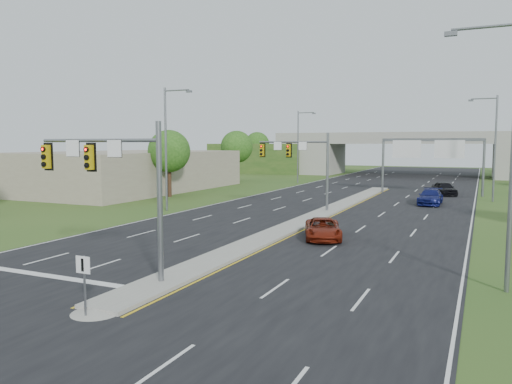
{
  "coord_description": "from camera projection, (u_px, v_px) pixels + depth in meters",
  "views": [
    {
      "loc": [
        12.41,
        -17.41,
        6.07
      ],
      "look_at": [
        -0.62,
        11.2,
        3.0
      ],
      "focal_mm": 35.0,
      "sensor_mm": 36.0,
      "label": 1
    }
  ],
  "objects": [
    {
      "name": "ground",
      "position": [
        161.0,
        285.0,
        21.48
      ],
      "size": [
        240.0,
        240.0,
        0.0
      ],
      "primitive_type": "plane",
      "color": "#2C4F1C",
      "rests_on": "ground"
    },
    {
      "name": "road",
      "position": [
        354.0,
        200.0,
        53.18
      ],
      "size": [
        24.0,
        160.0,
        0.02
      ],
      "primitive_type": "cube",
      "color": "black",
      "rests_on": "ground"
    },
    {
      "name": "median",
      "position": [
        320.0,
        214.0,
        42.3
      ],
      "size": [
        2.0,
        54.0,
        0.16
      ],
      "primitive_type": "cube",
      "color": "gray",
      "rests_on": "road"
    },
    {
      "name": "median_nose",
      "position": [
        96.0,
        311.0,
        17.84
      ],
      "size": [
        2.0,
        2.0,
        0.16
      ],
      "primitive_type": "cone",
      "color": "gray",
      "rests_on": "road"
    },
    {
      "name": "lane_markings",
      "position": [
        332.0,
        207.0,
        47.91
      ],
      "size": [
        23.72,
        160.0,
        0.01
      ],
      "color": "gold",
      "rests_on": "road"
    },
    {
      "name": "signal_mast_near",
      "position": [
        116.0,
        174.0,
        21.88
      ],
      "size": [
        6.62,
        0.6,
        7.0
      ],
      "color": "slate",
      "rests_on": "ground"
    },
    {
      "name": "signal_mast_far",
      "position": [
        303.0,
        159.0,
        44.53
      ],
      "size": [
        6.62,
        0.6,
        7.0
      ],
      "color": "slate",
      "rests_on": "ground"
    },
    {
      "name": "keep_right_sign",
      "position": [
        84.0,
        276.0,
        17.23
      ],
      "size": [
        0.6,
        0.13,
        2.2
      ],
      "color": "slate",
      "rests_on": "ground"
    },
    {
      "name": "sign_gantry",
      "position": [
        430.0,
        150.0,
        58.9
      ],
      "size": [
        11.58,
        0.44,
        6.67
      ],
      "color": "slate",
      "rests_on": "ground"
    },
    {
      "name": "overpass",
      "position": [
        411.0,
        157.0,
        93.59
      ],
      "size": [
        80.0,
        14.0,
        8.1
      ],
      "color": "gray",
      "rests_on": "ground"
    },
    {
      "name": "lightpole_l_mid",
      "position": [
        168.0,
        143.0,
        44.48
      ],
      "size": [
        2.85,
        0.25,
        11.0
      ],
      "color": "slate",
      "rests_on": "ground"
    },
    {
      "name": "lightpole_l_far",
      "position": [
        299.0,
        143.0,
        76.18
      ],
      "size": [
        2.85,
        0.25,
        11.0
      ],
      "color": "slate",
      "rests_on": "ground"
    },
    {
      "name": "lightpole_r_near",
      "position": [
        508.0,
        143.0,
        19.93
      ],
      "size": [
        2.85,
        0.25,
        11.0
      ],
      "color": "slate",
      "rests_on": "ground"
    },
    {
      "name": "lightpole_r_far",
      "position": [
        493.0,
        143.0,
        51.63
      ],
      "size": [
        2.85,
        0.25,
        11.0
      ],
      "color": "slate",
      "rests_on": "ground"
    },
    {
      "name": "tree_l_near",
      "position": [
        169.0,
        151.0,
        56.4
      ],
      "size": [
        4.8,
        4.8,
        7.6
      ],
      "color": "#382316",
      "rests_on": "ground"
    },
    {
      "name": "tree_l_mid",
      "position": [
        237.0,
        147.0,
        80.66
      ],
      "size": [
        5.2,
        5.2,
        8.12
      ],
      "color": "#382316",
      "rests_on": "ground"
    },
    {
      "name": "tree_back_a",
      "position": [
        257.0,
        144.0,
        121.73
      ],
      "size": [
        6.0,
        6.0,
        8.85
      ],
      "color": "#382316",
      "rests_on": "ground"
    },
    {
      "name": "tree_back_b",
      "position": [
        312.0,
        146.0,
        115.98
      ],
      "size": [
        5.6,
        5.6,
        8.32
      ],
      "color": "#382316",
      "rests_on": "ground"
    },
    {
      "name": "commercial_building",
      "position": [
        127.0,
        171.0,
        65.31
      ],
      "size": [
        18.0,
        30.0,
        5.0
      ],
      "primitive_type": "cube",
      "color": "gray",
      "rests_on": "ground"
    },
    {
      "name": "car_far_a",
      "position": [
        323.0,
        229.0,
        31.6
      ],
      "size": [
        3.63,
        5.19,
        1.31
      ],
      "primitive_type": "imported",
      "rotation": [
        0.0,
        0.0,
        0.34
      ],
      "color": "maroon",
      "rests_on": "road"
    },
    {
      "name": "car_far_b",
      "position": [
        430.0,
        197.0,
        49.46
      ],
      "size": [
        2.17,
        5.27,
        1.53
      ],
      "primitive_type": "imported",
      "rotation": [
        0.0,
        0.0,
        -0.01
      ],
      "color": "#0D1353",
      "rests_on": "road"
    },
    {
      "name": "car_far_c",
      "position": [
        444.0,
        188.0,
        58.46
      ],
      "size": [
        3.56,
        4.99,
        1.58
      ],
      "primitive_type": "imported",
      "rotation": [
        0.0,
        0.0,
        0.41
      ],
      "color": "black",
      "rests_on": "road"
    }
  ]
}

